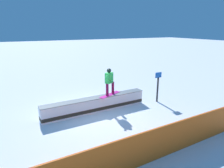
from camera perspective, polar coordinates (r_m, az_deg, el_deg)
name	(u,v)px	position (r m, az deg, el deg)	size (l,w,h in m)	color
ground_plane	(96,111)	(10.52, -4.46, -7.63)	(120.00, 120.00, 0.00)	white
grind_box	(96,105)	(10.39, -4.50, -5.89)	(5.53, 0.79, 0.76)	white
snowboarder	(109,81)	(10.34, -0.75, 0.91)	(1.41, 0.87, 1.41)	#C41E8F
safety_fence	(152,146)	(6.76, 11.07, -16.62)	(8.37, 0.06, 1.13)	orange
trail_marker	(158,86)	(11.80, 12.71, -0.57)	(0.40, 0.10, 1.72)	#262628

